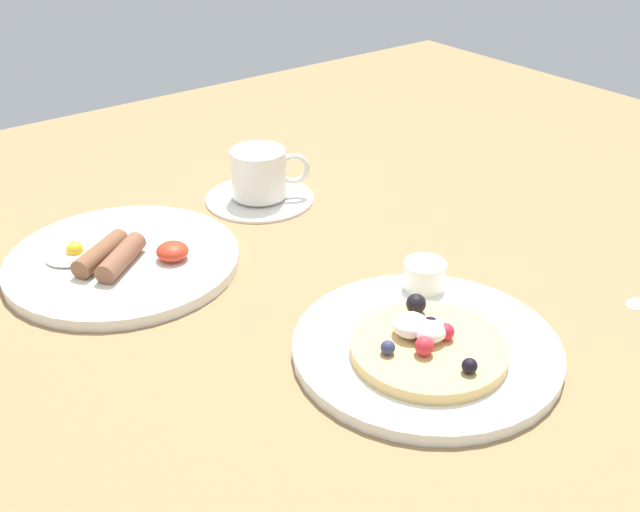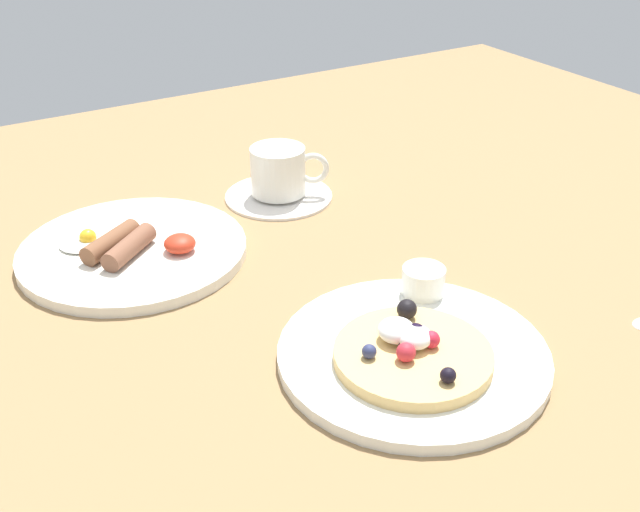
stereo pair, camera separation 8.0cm
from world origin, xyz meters
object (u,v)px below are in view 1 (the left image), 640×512
(coffee_saucer, at_px, (260,197))
(coffee_cup, at_px, (260,172))
(syrup_ramekin, at_px, (424,274))
(breakfast_plate, at_px, (123,261))
(pancake_plate, at_px, (426,348))

(coffee_saucer, relative_size, coffee_cup, 1.49)
(syrup_ramekin, height_order, breakfast_plate, syrup_ramekin)
(syrup_ramekin, relative_size, breakfast_plate, 0.17)
(coffee_saucer, bearing_deg, coffee_cup, -30.86)
(pancake_plate, xyz_separation_m, coffee_saucer, (0.06, 0.39, -0.00))
(breakfast_plate, relative_size, coffee_cup, 2.72)
(breakfast_plate, bearing_deg, coffee_saucer, 13.45)
(breakfast_plate, height_order, coffee_cup, coffee_cup)
(breakfast_plate, height_order, coffee_saucer, breakfast_plate)
(pancake_plate, relative_size, breakfast_plate, 0.97)
(syrup_ramekin, height_order, coffee_cup, coffee_cup)
(pancake_plate, xyz_separation_m, syrup_ramekin, (0.07, 0.08, 0.02))
(pancake_plate, bearing_deg, syrup_ramekin, 47.58)
(syrup_ramekin, distance_m, coffee_saucer, 0.31)
(syrup_ramekin, bearing_deg, coffee_cup, 90.67)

